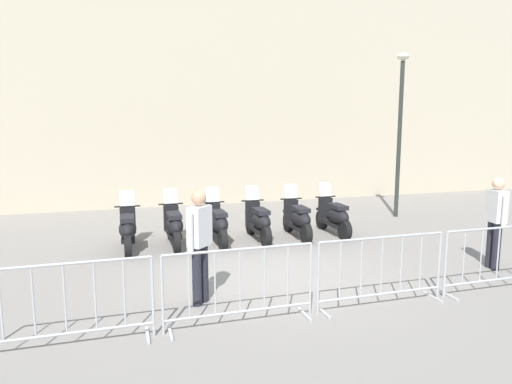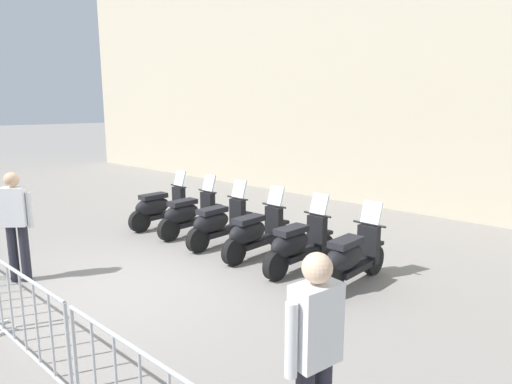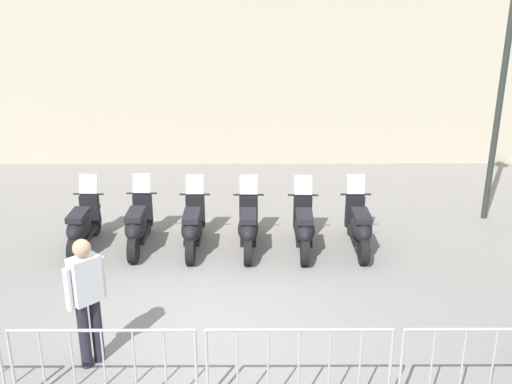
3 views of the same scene
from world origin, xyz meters
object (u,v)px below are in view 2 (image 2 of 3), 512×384
motorcycle_0 (160,208)px  motorcycle_5 (351,258)px  motorcycle_4 (298,245)px  motorcycle_3 (255,233)px  officer_mid_plaza (16,221)px  motorcycle_1 (189,215)px  barrier_segment_2 (24,321)px  officer_near_row_end (315,352)px  motorcycle_2 (219,223)px

motorcycle_0 → motorcycle_5: bearing=5.4°
motorcycle_0 → motorcycle_4: 3.93m
motorcycle_4 → motorcycle_5: (0.98, 0.14, 0.00)m
motorcycle_3 → motorcycle_0: bearing=-175.2°
officer_mid_plaza → motorcycle_1: bearing=96.0°
motorcycle_3 → barrier_segment_2: 4.23m
motorcycle_0 → officer_mid_plaza: bearing=-67.6°
motorcycle_3 → motorcycle_5: size_ratio=1.00×
motorcycle_4 → officer_near_row_end: officer_near_row_end is taller
motorcycle_5 → motorcycle_0: bearing=-174.6°
officer_near_row_end → motorcycle_1: bearing=154.8°
motorcycle_1 → motorcycle_0: bearing=-172.2°
motorcycle_1 → officer_near_row_end: bearing=-25.2°
motorcycle_2 → officer_mid_plaza: (-0.63, -3.41, 0.53)m
officer_mid_plaza → motorcycle_0: bearing=112.4°
motorcycle_2 → officer_near_row_end: officer_near_row_end is taller
motorcycle_2 → motorcycle_4: 1.96m
motorcycle_1 → officer_mid_plaza: size_ratio=1.00×
motorcycle_5 → officer_mid_plaza: officer_mid_plaza is taller
barrier_segment_2 → motorcycle_5: bearing=77.8°
motorcycle_3 → officer_mid_plaza: 3.88m
motorcycle_4 → officer_mid_plaza: (-2.59, -3.57, 0.53)m
motorcycle_3 → motorcycle_5: (1.96, 0.21, 0.00)m
motorcycle_3 → officer_near_row_end: (3.92, -2.88, 0.53)m
motorcycle_3 → barrier_segment_2: (1.02, -4.10, 0.07)m
motorcycle_4 → motorcycle_3: bearing=-175.5°
barrier_segment_2 → officer_near_row_end: officer_near_row_end is taller
motorcycle_0 → officer_near_row_end: bearing=-21.0°
motorcycle_1 → motorcycle_2: (0.99, 0.04, 0.00)m
motorcycle_4 → barrier_segment_2: size_ratio=0.83×
motorcycle_1 → barrier_segment_2: (2.99, -3.99, 0.07)m
motorcycle_2 → officer_near_row_end: bearing=-29.8°
motorcycle_0 → officer_near_row_end: 7.37m
motorcycle_2 → officer_mid_plaza: size_ratio=1.00×
motorcycle_5 → barrier_segment_2: 4.42m
motorcycle_4 → motorcycle_5: same height
motorcycle_2 → officer_mid_plaza: bearing=-100.4°
motorcycle_3 → motorcycle_4: 0.98m
motorcycle_2 → motorcycle_4: bearing=4.6°
motorcycle_1 → motorcycle_2: size_ratio=1.00×
motorcycle_0 → motorcycle_2: bearing=4.9°
motorcycle_2 → motorcycle_3: 0.98m
motorcycle_0 → motorcycle_5: size_ratio=1.00×
motorcycle_0 → officer_near_row_end: size_ratio=1.00×
motorcycle_0 → barrier_segment_2: 5.53m
motorcycle_3 → officer_mid_plaza: officer_mid_plaza is taller
motorcycle_3 → motorcycle_1: bearing=-176.6°
motorcycle_1 → barrier_segment_2: size_ratio=0.83×
officer_near_row_end → motorcycle_2: bearing=150.2°
motorcycle_0 → motorcycle_5: 4.92m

